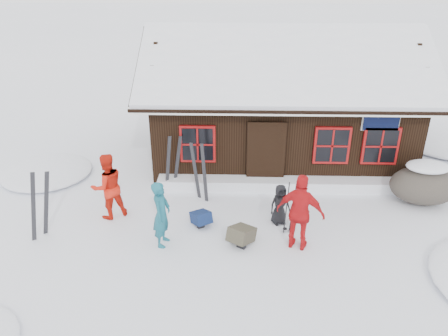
{
  "coord_description": "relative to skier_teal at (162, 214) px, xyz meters",
  "views": [
    {
      "loc": [
        -0.0,
        -9.3,
        6.29
      ],
      "look_at": [
        -0.29,
        0.95,
        1.3
      ],
      "focal_mm": 35.0,
      "sensor_mm": 36.0,
      "label": 1
    }
  ],
  "objects": [
    {
      "name": "skier_crouched",
      "position": [
        2.88,
        1.0,
        -0.28
      ],
      "size": [
        0.62,
        0.51,
        1.1
      ],
      "primitive_type": "imported",
      "rotation": [
        0.0,
        0.0,
        0.34
      ],
      "color": "black",
      "rests_on": "ground"
    },
    {
      "name": "ski_poles",
      "position": [
        3.08,
        0.6,
        -0.16
      ],
      "size": [
        0.26,
        0.13,
        1.43
      ],
      "color": "black",
      "rests_on": "ground"
    },
    {
      "name": "boulder",
      "position": [
        7.01,
        2.22,
        -0.28
      ],
      "size": [
        1.87,
        1.4,
        1.1
      ],
      "color": "#4B453C",
      "rests_on": "ground"
    },
    {
      "name": "ski_pair_mid",
      "position": [
        0.73,
        2.2,
        -0.0
      ],
      "size": [
        0.52,
        0.27,
        1.77
      ],
      "rotation": [
        0.0,
        0.0,
        -0.46
      ],
      "color": "black",
      "rests_on": "ground"
    },
    {
      "name": "ground",
      "position": [
        1.72,
        0.61,
        -0.83
      ],
      "size": [
        120.0,
        120.0,
        0.0
      ],
      "primitive_type": "plane",
      "color": "white",
      "rests_on": "ground"
    },
    {
      "name": "snow_mounds",
      "position": [
        3.37,
        2.47,
        -0.83
      ],
      "size": [
        20.6,
        13.2,
        0.48
      ],
      "color": "white",
      "rests_on": "ground"
    },
    {
      "name": "backpack_blue",
      "position": [
        0.85,
        0.85,
        -0.69
      ],
      "size": [
        0.63,
        0.68,
        0.3
      ],
      "primitive_type": "cube",
      "rotation": [
        0.0,
        0.0,
        0.52
      ],
      "color": "#11224C",
      "rests_on": "ground"
    },
    {
      "name": "skier_orange_right",
      "position": [
        3.24,
        -0.05,
        0.13
      ],
      "size": [
        1.22,
        0.83,
        1.92
      ],
      "primitive_type": "imported",
      "rotation": [
        0.0,
        0.0,
        2.79
      ],
      "color": "red",
      "rests_on": "ground"
    },
    {
      "name": "ski_pair_right",
      "position": [
        -0.11,
        2.81,
        -0.02
      ],
      "size": [
        0.56,
        0.29,
        1.72
      ],
      "rotation": [
        0.0,
        0.0,
        0.45
      ],
      "color": "black",
      "rests_on": "ground"
    },
    {
      "name": "skier_orange_left",
      "position": [
        -1.59,
        1.2,
        0.07
      ],
      "size": [
        1.11,
        1.06,
        1.81
      ],
      "primitive_type": "imported",
      "rotation": [
        0.0,
        0.0,
        3.74
      ],
      "color": "red",
      "rests_on": "ground"
    },
    {
      "name": "ski_pair_left",
      "position": [
        -3.01,
        0.28,
        0.01
      ],
      "size": [
        0.6,
        0.41,
        1.78
      ],
      "rotation": [
        0.0,
        0.0,
        0.58
      ],
      "color": "black",
      "rests_on": "ground"
    },
    {
      "name": "skier_teal",
      "position": [
        0.0,
        0.0,
        0.0
      ],
      "size": [
        0.49,
        0.66,
        1.67
      ],
      "primitive_type": "imported",
      "rotation": [
        0.0,
        0.0,
        1.42
      ],
      "color": "#165B6C",
      "rests_on": "ground"
    },
    {
      "name": "backpack_olive",
      "position": [
        1.89,
        0.06,
        -0.66
      ],
      "size": [
        0.75,
        0.8,
        0.35
      ],
      "primitive_type": "cube",
      "rotation": [
        0.0,
        0.0,
        -0.56
      ],
      "color": "#3F3B2D",
      "rests_on": "ground"
    },
    {
      "name": "snow_drift",
      "position": [
        3.22,
        2.86,
        -0.66
      ],
      "size": [
        7.6,
        0.6,
        0.35
      ],
      "primitive_type": "cube",
      "color": "white",
      "rests_on": "ground"
    },
    {
      "name": "mountain_hut",
      "position": [
        3.22,
        5.59,
        0.74
      ],
      "size": [
        8.9,
        6.09,
        4.42
      ],
      "color": "black",
      "rests_on": "ground"
    }
  ]
}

